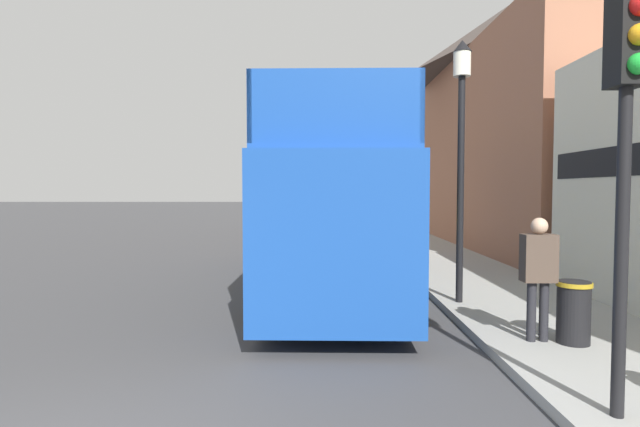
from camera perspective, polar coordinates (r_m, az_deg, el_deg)
name	(u,v)px	position (r m, az deg, el deg)	size (l,w,h in m)	color
ground_plane	(274,236)	(24.71, -5.23, -2.61)	(144.00, 144.00, 0.00)	#3D3D3F
sidewalk	(410,241)	(21.95, 10.20, -3.12)	(3.05, 108.00, 0.14)	#999993
brick_terrace_rear	(511,123)	(23.81, 20.99, 9.59)	(6.00, 20.04, 10.42)	#9E664C
tour_bus	(334,210)	(11.53, 1.66, 0.39)	(2.68, 9.74, 3.96)	#19479E
parked_car_ahead_of_bus	(354,233)	(18.66, 3.92, -2.27)	(1.74, 4.36, 1.41)	#9E9EA3
pedestrian_second	(540,267)	(7.70, 23.82, -5.63)	(0.46, 0.25, 1.75)	#232328
traffic_signal	(629,109)	(5.43, 31.80, 10.09)	(0.28, 0.42, 3.93)	black
lamp_post_nearest	(462,124)	(9.89, 15.97, 9.85)	(0.35, 0.35, 4.94)	black
lamp_post_second	(402,160)	(17.07, 9.41, 6.00)	(0.35, 0.35, 4.52)	black
lamp_post_third	(378,168)	(24.38, 6.63, 5.20)	(0.35, 0.35, 4.65)	black
litter_bin	(575,310)	(7.90, 27.11, -9.82)	(0.48, 0.48, 0.87)	black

